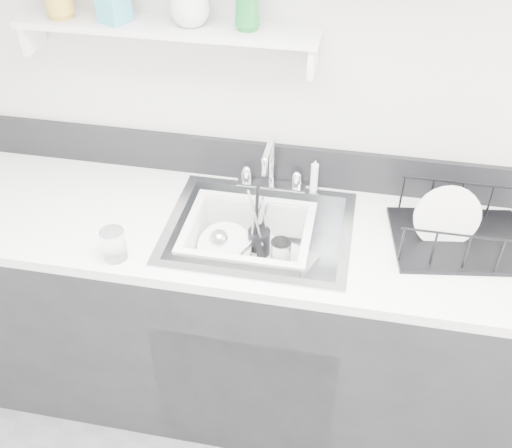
% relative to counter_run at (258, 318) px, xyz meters
% --- Properties ---
extents(room_shell, '(3.50, 3.00, 2.60)m').
position_rel_counter_run_xyz_m(room_shell, '(0.00, -0.80, 1.22)').
color(room_shell, silver).
rests_on(room_shell, ground).
extents(counter_run, '(3.20, 0.62, 0.92)m').
position_rel_counter_run_xyz_m(counter_run, '(0.00, 0.00, 0.00)').
color(counter_run, black).
rests_on(counter_run, ground).
extents(backsplash, '(3.20, 0.02, 0.16)m').
position_rel_counter_run_xyz_m(backsplash, '(0.00, 0.30, 0.54)').
color(backsplash, black).
rests_on(backsplash, counter_run).
extents(sink, '(0.64, 0.52, 0.20)m').
position_rel_counter_run_xyz_m(sink, '(0.00, 0.00, 0.37)').
color(sink, silver).
rests_on(sink, counter_run).
extents(faucet, '(0.26, 0.18, 0.23)m').
position_rel_counter_run_xyz_m(faucet, '(0.00, 0.25, 0.52)').
color(faucet, silver).
rests_on(faucet, counter_run).
extents(side_sprayer, '(0.03, 0.03, 0.14)m').
position_rel_counter_run_xyz_m(side_sprayer, '(0.16, 0.25, 0.53)').
color(side_sprayer, white).
rests_on(side_sprayer, counter_run).
extents(wall_shelf, '(1.00, 0.16, 0.12)m').
position_rel_counter_run_xyz_m(wall_shelf, '(-0.35, 0.23, 1.05)').
color(wall_shelf, silver).
rests_on(wall_shelf, room_shell).
extents(wash_tub, '(0.55, 0.51, 0.17)m').
position_rel_counter_run_xyz_m(wash_tub, '(-0.04, 0.00, 0.38)').
color(wash_tub, white).
rests_on(wash_tub, sink).
extents(plate_stack, '(0.24, 0.23, 0.09)m').
position_rel_counter_run_xyz_m(plate_stack, '(-0.12, -0.00, 0.33)').
color(plate_stack, white).
rests_on(plate_stack, wash_tub).
extents(utensil_cup, '(0.08, 0.08, 0.27)m').
position_rel_counter_run_xyz_m(utensil_cup, '(-0.01, 0.05, 0.37)').
color(utensil_cup, black).
rests_on(utensil_cup, wash_tub).
extents(ladle, '(0.31, 0.18, 0.08)m').
position_rel_counter_run_xyz_m(ladle, '(-0.08, 0.00, 0.35)').
color(ladle, silver).
rests_on(ladle, wash_tub).
extents(tumbler_in_tub, '(0.08, 0.08, 0.10)m').
position_rel_counter_run_xyz_m(tumbler_in_tub, '(0.08, -0.00, 0.36)').
color(tumbler_in_tub, white).
rests_on(tumbler_in_tub, wash_tub).
extents(tumbler_counter, '(0.09, 0.09, 0.11)m').
position_rel_counter_run_xyz_m(tumbler_counter, '(-0.43, -0.23, 0.51)').
color(tumbler_counter, white).
rests_on(tumbler_counter, counter_run).
extents(dish_rack, '(0.49, 0.39, 0.15)m').
position_rel_counter_run_xyz_m(dish_rack, '(0.68, 0.06, 0.54)').
color(dish_rack, black).
rests_on(dish_rack, counter_run).
extents(bowl_small, '(0.11, 0.11, 0.03)m').
position_rel_counter_run_xyz_m(bowl_small, '(0.08, -0.08, 0.32)').
color(bowl_small, white).
rests_on(bowl_small, wash_tub).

